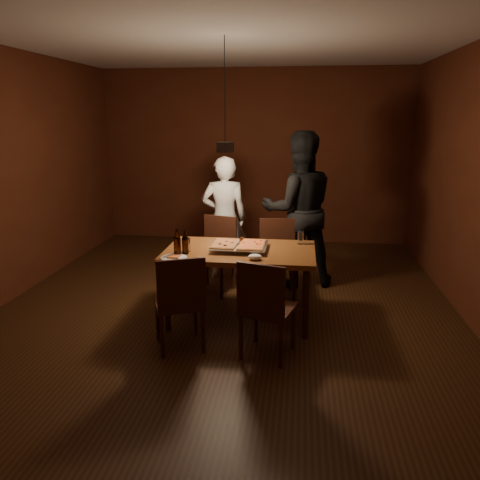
# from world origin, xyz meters

# --- Properties ---
(room_shell) EXTENTS (6.00, 6.00, 6.00)m
(room_shell) POSITION_xyz_m (0.00, 0.00, 1.40)
(room_shell) COLOR #3B2110
(room_shell) RESTS_ON ground
(dining_table) EXTENTS (1.50, 0.90, 0.75)m
(dining_table) POSITION_xyz_m (0.18, -0.24, 0.68)
(dining_table) COLOR brown
(dining_table) RESTS_ON floor
(chair_far_left) EXTENTS (0.51, 0.51, 0.49)m
(chair_far_left) POSITION_xyz_m (-0.20, 0.58, 0.54)
(chair_far_left) COLOR #38190F
(chair_far_left) RESTS_ON floor
(chair_far_right) EXTENTS (0.47, 0.47, 0.49)m
(chair_far_right) POSITION_xyz_m (0.53, 0.52, 0.54)
(chair_far_right) COLOR #38190F
(chair_far_right) RESTS_ON floor
(chair_near_left) EXTENTS (0.55, 0.55, 0.49)m
(chair_near_left) POSITION_xyz_m (-0.25, -0.99, 0.54)
(chair_near_left) COLOR #38190F
(chair_near_left) RESTS_ON floor
(chair_near_right) EXTENTS (0.52, 0.52, 0.49)m
(chair_near_right) POSITION_xyz_m (0.50, -1.05, 0.54)
(chair_near_right) COLOR #38190F
(chair_near_right) RESTS_ON floor
(pizza_tray) EXTENTS (0.56, 0.46, 0.05)m
(pizza_tray) POSITION_xyz_m (0.18, -0.23, 0.77)
(pizza_tray) COLOR silver
(pizza_tray) RESTS_ON dining_table
(pizza_meat) EXTENTS (0.27, 0.40, 0.02)m
(pizza_meat) POSITION_xyz_m (0.03, -0.24, 0.81)
(pizza_meat) COLOR maroon
(pizza_meat) RESTS_ON pizza_tray
(pizza_cheese) EXTENTS (0.26, 0.40, 0.02)m
(pizza_cheese) POSITION_xyz_m (0.30, -0.24, 0.81)
(pizza_cheese) COLOR gold
(pizza_cheese) RESTS_ON pizza_tray
(spatula) EXTENTS (0.12, 0.25, 0.04)m
(spatula) POSITION_xyz_m (0.16, -0.20, 0.81)
(spatula) COLOR silver
(spatula) RESTS_ON pizza_tray
(beer_bottle_a) EXTENTS (0.07, 0.07, 0.26)m
(beer_bottle_a) POSITION_xyz_m (-0.39, -0.51, 0.88)
(beer_bottle_a) COLOR black
(beer_bottle_a) RESTS_ON dining_table
(beer_bottle_b) EXTENTS (0.06, 0.06, 0.24)m
(beer_bottle_b) POSITION_xyz_m (-0.33, -0.46, 0.87)
(beer_bottle_b) COLOR black
(beer_bottle_b) RESTS_ON dining_table
(water_glass_left) EXTENTS (0.08, 0.08, 0.13)m
(water_glass_left) POSITION_xyz_m (-0.34, -0.37, 0.82)
(water_glass_left) COLOR silver
(water_glass_left) RESTS_ON dining_table
(water_glass_right) EXTENTS (0.07, 0.07, 0.13)m
(water_glass_right) POSITION_xyz_m (0.79, 0.06, 0.82)
(water_glass_right) COLOR silver
(water_glass_right) RESTS_ON dining_table
(plate_slice) EXTENTS (0.25, 0.25, 0.03)m
(plate_slice) POSITION_xyz_m (-0.40, -0.63, 0.76)
(plate_slice) COLOR white
(plate_slice) RESTS_ON dining_table
(napkin) EXTENTS (0.13, 0.10, 0.05)m
(napkin) POSITION_xyz_m (0.37, -0.56, 0.78)
(napkin) COLOR white
(napkin) RESTS_ON dining_table
(diner_white) EXTENTS (0.63, 0.48, 1.58)m
(diner_white) POSITION_xyz_m (-0.19, 1.04, 0.79)
(diner_white) COLOR white
(diner_white) RESTS_ON floor
(diner_dark) EXTENTS (1.06, 0.91, 1.89)m
(diner_dark) POSITION_xyz_m (0.75, 0.92, 0.95)
(diner_dark) COLOR black
(diner_dark) RESTS_ON floor
(pendant_lamp) EXTENTS (0.18, 0.18, 1.10)m
(pendant_lamp) POSITION_xyz_m (0.00, 0.00, 1.76)
(pendant_lamp) COLOR black
(pendant_lamp) RESTS_ON ceiling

